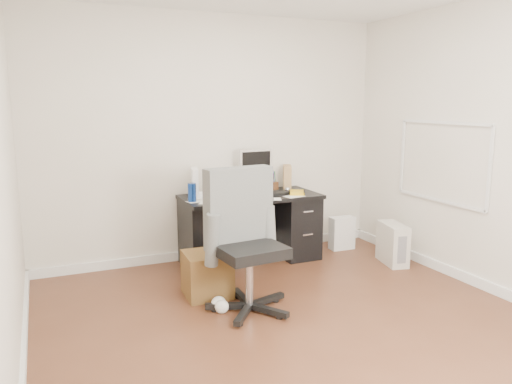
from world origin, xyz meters
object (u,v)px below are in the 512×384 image
keyboard (267,194)px  wicker_basket (207,274)px  lcd_monitor (256,171)px  pc_tower (393,244)px  office_chair (249,242)px  desk (251,226)px

keyboard → wicker_basket: bearing=-152.0°
lcd_monitor → keyboard: size_ratio=0.99×
lcd_monitor → keyboard: 0.32m
lcd_monitor → keyboard: bearing=-81.7°
keyboard → pc_tower: keyboard is taller
lcd_monitor → pc_tower: bearing=-36.6°
keyboard → pc_tower: size_ratio=1.13×
wicker_basket → pc_tower: bearing=1.7°
wicker_basket → office_chair: bearing=-64.7°
keyboard → desk: bearing=141.9°
desk → keyboard: 0.41m
desk → lcd_monitor: lcd_monitor is taller
office_chair → wicker_basket: office_chair is taller
lcd_monitor → office_chair: 1.56m
pc_tower → wicker_basket: 2.16m
lcd_monitor → office_chair: lcd_monitor is taller
desk → keyboard: bearing=-29.6°
wicker_basket → desk: bearing=45.4°
pc_tower → wicker_basket: size_ratio=1.10×
keyboard → lcd_monitor: bearing=93.8°
lcd_monitor → desk: bearing=-137.0°
desk → office_chair: bearing=-113.4°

